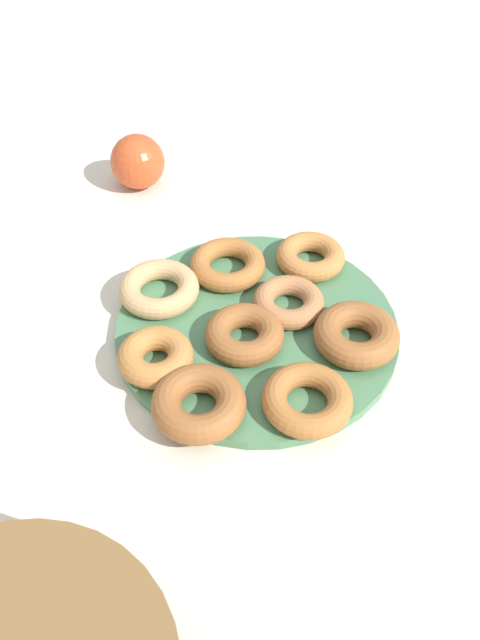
% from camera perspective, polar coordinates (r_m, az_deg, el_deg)
% --- Properties ---
extents(ground_plane, '(2.40, 2.40, 0.00)m').
position_cam_1_polar(ground_plane, '(0.73, 1.46, -1.02)').
color(ground_plane, beige).
extents(donut_plate, '(0.31, 0.31, 0.01)m').
position_cam_1_polar(donut_plate, '(0.72, 1.47, -0.68)').
color(donut_plate, '#4C7F56').
rests_on(donut_plate, ground_plane).
extents(donut_0, '(0.13, 0.13, 0.02)m').
position_cam_1_polar(donut_0, '(0.77, -1.09, 4.91)').
color(donut_0, '#AD6B33').
rests_on(donut_0, donut_plate).
extents(donut_1, '(0.10, 0.10, 0.02)m').
position_cam_1_polar(donut_1, '(0.64, 5.94, -7.00)').
color(donut_1, '#AD6B33').
rests_on(donut_1, donut_plate).
extents(donut_2, '(0.12, 0.12, 0.02)m').
position_cam_1_polar(donut_2, '(0.75, -7.14, 2.76)').
color(donut_2, tan).
rests_on(donut_2, donut_plate).
extents(donut_3, '(0.10, 0.10, 0.03)m').
position_cam_1_polar(donut_3, '(0.69, 0.40, -1.27)').
color(donut_3, '#995B2D').
rests_on(donut_3, donut_plate).
extents(donut_4, '(0.11, 0.11, 0.02)m').
position_cam_1_polar(donut_4, '(0.73, 4.31, 1.58)').
color(donut_4, '#B27547').
rests_on(donut_4, donut_plate).
extents(donut_5, '(0.12, 0.12, 0.03)m').
position_cam_1_polar(donut_5, '(0.70, 10.22, -1.30)').
color(donut_5, '#995B2D').
rests_on(donut_5, donut_plate).
extents(donut_6, '(0.11, 0.11, 0.03)m').
position_cam_1_polar(donut_6, '(0.67, -7.45, -3.22)').
color(donut_6, '#BC7A3D').
rests_on(donut_6, donut_plate).
extents(donut_7, '(0.12, 0.12, 0.03)m').
position_cam_1_polar(donut_7, '(0.63, -3.65, -7.33)').
color(donut_7, '#995B2D').
rests_on(donut_7, donut_plate).
extents(donut_8, '(0.10, 0.10, 0.02)m').
position_cam_1_polar(donut_8, '(0.79, 6.24, 5.58)').
color(donut_8, '#BC7A3D').
rests_on(donut_8, donut_plate).
extents(apple, '(0.08, 0.08, 0.08)m').
position_cam_1_polar(apple, '(0.94, -9.01, 13.61)').
color(apple, '#CC4C23').
rests_on(apple, ground_plane).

